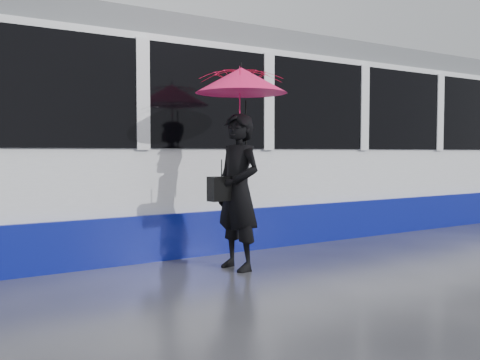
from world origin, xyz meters
TOP-DOWN VIEW (x-y plane):
  - ground at (0.00, 0.00)m, footprint 90.00×90.00m
  - rails at (0.00, 2.50)m, footprint 34.00×1.51m
  - tram at (1.28, 2.50)m, footprint 26.00×2.56m
  - woman at (-0.40, 0.28)m, footprint 0.55×0.76m
  - umbrella at (-0.35, 0.28)m, footprint 1.28×1.28m
  - handbag at (-0.62, 0.30)m, footprint 0.36×0.20m

SIDE VIEW (x-z plane):
  - ground at x=0.00m, z-range 0.00..0.00m
  - rails at x=0.00m, z-range 0.00..0.02m
  - woman at x=-0.40m, z-range 0.00..1.92m
  - handbag at x=-0.62m, z-range 0.77..1.25m
  - tram at x=1.28m, z-range -0.04..3.31m
  - umbrella at x=-0.35m, z-range 1.46..2.76m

